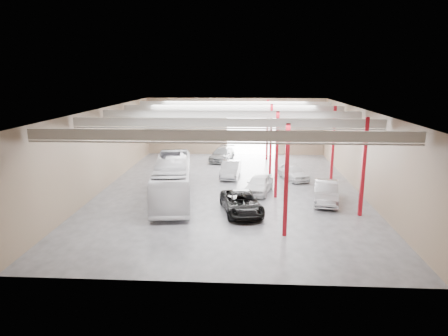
# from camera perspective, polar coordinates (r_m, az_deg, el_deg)

# --- Properties ---
(depot_shell) EXTENTS (22.12, 32.12, 7.06)m
(depot_shell) POSITION_cam_1_polar(r_m,az_deg,el_deg) (34.25, 1.15, 5.13)
(depot_shell) COLOR #4A4A4F
(depot_shell) RESTS_ON ground
(coach_bus) EXTENTS (4.32, 11.95, 3.26)m
(coach_bus) POSITION_cam_1_polar(r_m,az_deg,el_deg) (32.04, -7.38, -1.65)
(coach_bus) COLOR white
(coach_bus) RESTS_ON ground
(black_sedan) EXTENTS (3.61, 5.85, 1.51)m
(black_sedan) POSITION_cam_1_polar(r_m,az_deg,el_deg) (28.85, 2.50, -5.03)
(black_sedan) COLOR black
(black_sedan) RESTS_ON ground
(car_row_a) EXTENTS (2.93, 4.89, 1.56)m
(car_row_a) POSITION_cam_1_polar(r_m,az_deg,el_deg) (33.85, 5.04, -2.28)
(car_row_a) COLOR white
(car_row_a) RESTS_ON ground
(car_row_b) EXTENTS (2.03, 4.83, 1.55)m
(car_row_b) POSITION_cam_1_polar(r_m,az_deg,el_deg) (38.89, 0.95, -0.19)
(car_row_b) COLOR #9E9FA3
(car_row_b) RESTS_ON ground
(car_row_c) EXTENTS (3.12, 5.49, 1.50)m
(car_row_c) POSITION_cam_1_polar(r_m,az_deg,el_deg) (46.38, -0.28, 1.96)
(car_row_c) COLOR slate
(car_row_c) RESTS_ON ground
(car_right_near) EXTENTS (2.58, 5.31, 1.68)m
(car_right_near) POSITION_cam_1_polar(r_m,az_deg,el_deg) (32.21, 14.34, -3.34)
(car_right_near) COLOR #B4B3B8
(car_right_near) RESTS_ON ground
(car_right_far) EXTENTS (3.13, 4.72, 1.49)m
(car_right_far) POSITION_cam_1_polar(r_m,az_deg,el_deg) (38.63, 9.82, -0.52)
(car_right_far) COLOR white
(car_right_far) RESTS_ON ground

